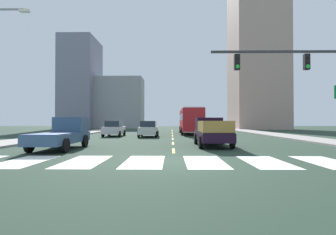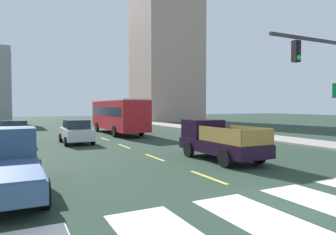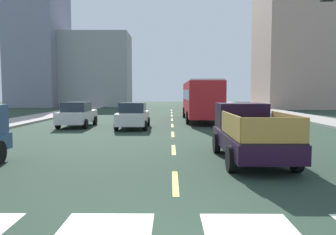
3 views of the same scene
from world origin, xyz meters
The scene contains 26 objects.
ground_plane centered at (0.00, 0.00, 0.00)m, with size 160.00×160.00×0.00m, color #243629.
sidewalk_right centered at (12.30, 18.00, 0.07)m, with size 3.36×110.00×0.15m, color gray.
sidewalk_left centered at (-12.30, 18.00, 0.07)m, with size 3.36×110.00×0.15m, color gray.
crosswalk_stripe_1 centered at (-6.33, 0.00, 0.00)m, with size 1.63×3.48×0.01m, color white.
crosswalk_stripe_2 centered at (-3.80, 0.00, 0.00)m, with size 1.63×3.48×0.01m, color white.
crosswalk_stripe_3 centered at (-1.27, 0.00, 0.00)m, with size 1.63×3.48×0.01m, color white.
crosswalk_stripe_4 centered at (1.27, 0.00, 0.00)m, with size 1.63×3.48×0.01m, color white.
crosswalk_stripe_5 centered at (3.80, 0.00, 0.00)m, with size 1.63×3.48×0.01m, color white.
crosswalk_stripe_6 centered at (6.33, 0.00, 0.00)m, with size 1.63×3.48×0.01m, color white.
lane_dash_0 centered at (0.00, 4.00, 0.00)m, with size 0.16×2.40×0.01m, color #D9C847.
lane_dash_1 centered at (0.00, 9.00, 0.00)m, with size 0.16×2.40×0.01m, color #D9C847.
lane_dash_2 centered at (0.00, 14.00, 0.00)m, with size 0.16×2.40×0.01m, color #D9C847.
lane_dash_3 centered at (0.00, 19.00, 0.00)m, with size 0.16×2.40×0.01m, color #D9C847.
lane_dash_4 centered at (0.00, 24.00, 0.00)m, with size 0.16×2.40×0.01m, color #D9C847.
lane_dash_5 centered at (0.00, 29.00, 0.00)m, with size 0.16×2.40×0.01m, color #D9C847.
lane_dash_6 centered at (0.00, 34.00, 0.00)m, with size 0.16×2.40×0.01m, color #D9C847.
lane_dash_7 centered at (0.00, 39.00, 0.00)m, with size 0.16×2.40×0.01m, color #D9C847.
pickup_stakebed centered at (2.67, 7.16, 0.94)m, with size 2.18×5.20×1.96m.
pickup_dark centered at (-6.81, 5.03, 0.92)m, with size 2.18×5.20×1.96m.
city_bus centered at (2.40, 23.03, 1.95)m, with size 2.72×10.80×3.32m.
sedan_near_right centered at (-2.60, 17.03, 0.86)m, with size 2.02×4.40×1.72m.
sedan_mid centered at (-6.60, 18.07, 0.86)m, with size 2.02×4.40×1.72m.
traffic_signal_gantry centered at (8.23, 2.91, 4.21)m, with size 9.32×0.27×6.00m.
tower_tall_centre centered at (18.59, 45.27, 16.33)m, with size 10.65×10.86×32.65m, color tan.
block_mid_left centered at (-21.93, 50.50, 10.69)m, with size 7.63×10.61×21.38m, color gray.
block_low_right centered at (-12.85, 51.32, 6.08)m, with size 11.55×7.15×12.15m, color gray.
Camera 1 is at (-0.12, -10.75, 1.70)m, focal length 27.42 mm.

